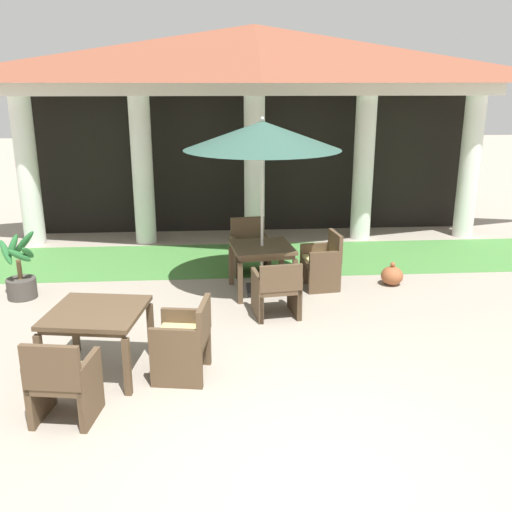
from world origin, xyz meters
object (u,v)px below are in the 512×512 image
at_px(patio_chair_near_foreground_north, 250,249).
at_px(patio_chair_mid_left_south, 63,382).
at_px(patio_table_mid_left, 97,318).
at_px(patio_chair_mid_left_east, 184,340).
at_px(potted_palm_left_edge, 21,278).
at_px(patio_table_near_foreground, 262,252).
at_px(patio_chair_near_foreground_east, 323,262).
at_px(patio_umbrella_near_foreground, 262,137).
at_px(terracotta_urn, 392,276).
at_px(patio_chair_near_foreground_south, 277,289).

height_order(patio_chair_near_foreground_north, patio_chair_mid_left_south, patio_chair_near_foreground_north).
bearing_deg(patio_table_mid_left, patio_chair_mid_left_east, -9.12).
distance_m(patio_table_mid_left, potted_palm_left_edge, 2.93).
bearing_deg(patio_table_mid_left, patio_chair_near_foreground_north, 60.61).
height_order(patio_table_near_foreground, patio_chair_near_foreground_east, patio_chair_near_foreground_east).
distance_m(patio_umbrella_near_foreground, terracotta_urn, 3.09).
bearing_deg(potted_palm_left_edge, patio_chair_mid_left_south, -66.64).
bearing_deg(patio_chair_near_foreground_east, patio_table_near_foreground, 90.00).
bearing_deg(patio_chair_near_foreground_south, terracotta_urn, 22.30).
height_order(patio_chair_near_foreground_north, patio_chair_mid_left_east, patio_chair_near_foreground_north).
xyz_separation_m(patio_table_mid_left, terracotta_urn, (4.16, 2.58, -0.50)).
bearing_deg(patio_table_near_foreground, patio_chair_near_foreground_south, -82.65).
xyz_separation_m(patio_table_near_foreground, patio_chair_near_foreground_north, (-0.13, 0.98, -0.23)).
relative_size(patio_chair_near_foreground_south, patio_table_mid_left, 0.71).
relative_size(patio_chair_near_foreground_east, terracotta_urn, 2.34).
height_order(patio_chair_mid_left_east, patio_chair_mid_left_south, patio_chair_mid_left_south).
distance_m(patio_table_mid_left, patio_chair_mid_left_south, 1.01).
xyz_separation_m(patio_chair_mid_left_east, patio_chair_mid_left_south, (-1.12, -0.81, -0.01)).
relative_size(patio_umbrella_near_foreground, patio_chair_near_foreground_south, 3.25).
distance_m(patio_chair_near_foreground_north, patio_chair_mid_left_south, 4.82).
xyz_separation_m(patio_chair_mid_left_south, potted_palm_left_edge, (-1.46, 3.39, -0.09)).
xyz_separation_m(patio_chair_near_foreground_south, patio_chair_mid_left_east, (-1.20, -1.60, 0.02)).
bearing_deg(patio_table_near_foreground, patio_chair_mid_left_south, -122.94).
distance_m(patio_chair_near_foreground_north, patio_chair_near_foreground_south, 1.96).
height_order(patio_umbrella_near_foreground, patio_table_mid_left, patio_umbrella_near_foreground).
height_order(patio_table_near_foreground, patio_table_mid_left, patio_table_mid_left).
relative_size(patio_chair_near_foreground_south, patio_chair_mid_left_east, 0.93).
relative_size(patio_chair_near_foreground_east, potted_palm_left_edge, 0.87).
bearing_deg(patio_chair_near_foreground_north, patio_chair_mid_left_east, 67.73).
distance_m(patio_chair_near_foreground_south, patio_chair_mid_left_south, 3.34).
xyz_separation_m(patio_table_near_foreground, patio_umbrella_near_foreground, (0.00, -0.00, 1.74)).
relative_size(patio_umbrella_near_foreground, patio_chair_near_foreground_east, 2.97).
xyz_separation_m(patio_chair_mid_left_south, terracotta_urn, (4.31, 3.55, -0.26)).
relative_size(patio_table_near_foreground, terracotta_urn, 2.63).
relative_size(patio_chair_near_foreground_north, patio_chair_mid_left_east, 1.04).
distance_m(patio_chair_near_foreground_south, patio_table_mid_left, 2.61).
bearing_deg(patio_chair_near_foreground_east, patio_chair_mid_left_south, 130.60).
distance_m(patio_chair_near_foreground_north, potted_palm_left_edge, 3.66).
relative_size(patio_chair_mid_left_east, patio_chair_mid_left_south, 0.99).
bearing_deg(patio_chair_mid_left_south, patio_table_near_foreground, 66.17).
bearing_deg(patio_chair_near_foreground_south, patio_table_near_foreground, 90.00).
xyz_separation_m(patio_table_near_foreground, potted_palm_left_edge, (-3.65, 0.01, -0.33)).
xyz_separation_m(patio_chair_mid_left_east, terracotta_urn, (3.19, 2.74, -0.27)).
distance_m(patio_table_near_foreground, patio_umbrella_near_foreground, 1.74).
bearing_deg(patio_umbrella_near_foreground, patio_chair_near_foreground_south, -82.65).
xyz_separation_m(patio_chair_near_foreground_north, patio_chair_near_foreground_south, (0.25, -1.94, -0.02)).
bearing_deg(patio_chair_near_foreground_south, patio_table_mid_left, -153.57).
height_order(patio_table_near_foreground, potted_palm_left_edge, potted_palm_left_edge).
relative_size(patio_table_mid_left, patio_chair_mid_left_south, 1.29).
distance_m(patio_chair_near_foreground_south, patio_chair_mid_left_east, 2.00).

